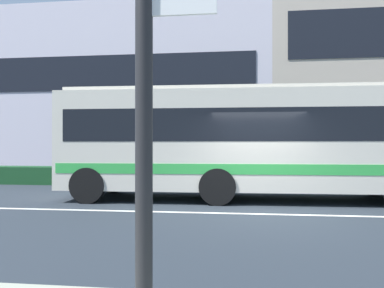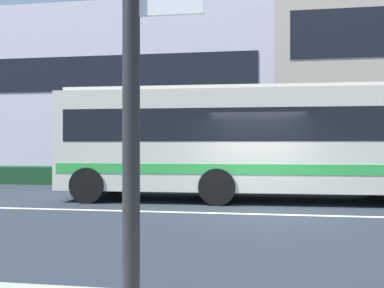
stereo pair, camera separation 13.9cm
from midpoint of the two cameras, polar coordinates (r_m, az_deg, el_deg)
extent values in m
plane|color=#262D34|center=(9.25, 9.86, -10.27)|extent=(160.00, 160.00, 0.00)
cube|color=silver|center=(9.25, 9.86, -10.24)|extent=(60.00, 0.16, 0.01)
cube|color=#184422|center=(15.28, 9.04, -4.93)|extent=(23.45, 1.10, 0.72)
cube|color=silver|center=(26.71, -12.44, 6.74)|extent=(21.02, 9.37, 9.71)
cube|color=black|center=(22.50, -16.54, 10.06)|extent=(19.34, 0.04, 1.94)
cube|color=beige|center=(11.50, 6.84, 0.48)|extent=(10.57, 2.81, 2.81)
cube|color=black|center=(11.51, 6.84, 2.58)|extent=(9.94, 2.81, 0.90)
cube|color=green|center=(11.51, 6.84, -3.37)|extent=(10.36, 2.83, 0.28)
cube|color=beige|center=(11.61, 6.84, 7.73)|extent=(10.14, 2.39, 0.12)
cylinder|color=black|center=(13.48, 25.22, -4.95)|extent=(1.01, 0.31, 1.00)
cylinder|color=black|center=(12.72, 3.85, -5.25)|extent=(1.01, 0.31, 1.00)
cylinder|color=black|center=(10.39, 3.42, -6.38)|extent=(1.01, 0.31, 1.00)
cylinder|color=black|center=(13.34, -11.93, -5.01)|extent=(1.01, 0.31, 1.00)
cylinder|color=black|center=(11.14, -15.62, -5.96)|extent=(1.01, 0.31, 1.00)
cylinder|color=black|center=(3.13, -8.46, 10.98)|extent=(0.14, 0.14, 4.14)
cube|color=silver|center=(3.20, -2.94, 19.99)|extent=(0.56, 0.03, 0.16)
camera|label=1|loc=(0.07, -90.35, 0.00)|focal=35.78mm
camera|label=2|loc=(0.07, 89.65, 0.00)|focal=35.78mm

